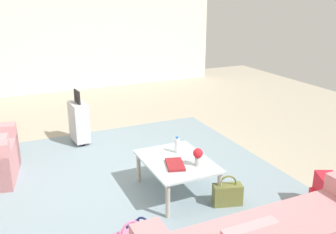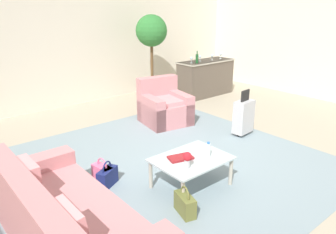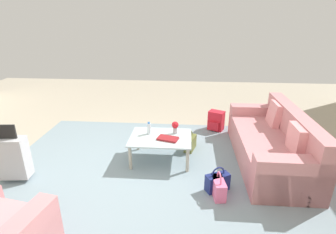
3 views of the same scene
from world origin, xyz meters
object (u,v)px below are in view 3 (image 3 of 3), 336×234
(couch, at_px, (274,145))
(coffee_table_book, at_px, (168,139))
(coffee_table, at_px, (161,140))
(handbag_navy, at_px, (217,182))
(water_bottle, at_px, (149,128))
(suitcase_silver, at_px, (13,157))
(backpack_red, at_px, (216,121))
(handbag_olive, at_px, (190,143))
(handbag_pink, at_px, (218,188))
(flower_vase, at_px, (175,126))

(couch, bearing_deg, coffee_table_book, 6.14)
(coffee_table, bearing_deg, handbag_navy, 138.99)
(couch, xyz_separation_m, coffee_table_book, (1.67, 0.18, 0.13))
(water_bottle, xyz_separation_m, suitcase_silver, (1.80, 0.80, -0.15))
(handbag_navy, bearing_deg, coffee_table, -41.01)
(coffee_table_book, height_order, backpack_red, coffee_table_book)
(water_bottle, bearing_deg, coffee_table, 153.43)
(suitcase_silver, bearing_deg, backpack_red, -146.39)
(water_bottle, xyz_separation_m, handbag_olive, (-0.67, -0.29, -0.38))
(water_bottle, distance_m, handbag_olive, 0.83)
(handbag_navy, height_order, backpack_red, backpack_red)
(coffee_table_book, relative_size, handbag_pink, 0.87)
(coffee_table_book, xyz_separation_m, handbag_navy, (-0.72, 0.65, -0.30))
(handbag_olive, bearing_deg, suitcase_silver, 23.83)
(backpack_red, bearing_deg, handbag_pink, 85.80)
(flower_vase, relative_size, suitcase_silver, 0.24)
(couch, bearing_deg, suitcase_silver, 11.91)
(coffee_table, bearing_deg, handbag_olive, -140.36)
(flower_vase, relative_size, backpack_red, 0.51)
(coffee_table, height_order, water_bottle, water_bottle)
(flower_vase, bearing_deg, coffee_table, 34.29)
(handbag_olive, xyz_separation_m, handbag_pink, (-0.36, 1.25, 0.00))
(handbag_olive, bearing_deg, flower_vase, 43.70)
(backpack_red, bearing_deg, coffee_table, 52.36)
(suitcase_silver, xyz_separation_m, handbag_navy, (-2.84, 0.03, -0.23))
(coffee_table_book, bearing_deg, handbag_pink, 149.05)
(flower_vase, bearing_deg, handbag_pink, 121.66)
(coffee_table, height_order, flower_vase, flower_vase)
(water_bottle, distance_m, handbag_pink, 1.46)
(coffee_table_book, relative_size, backpack_red, 0.78)
(couch, bearing_deg, backpack_red, -56.19)
(coffee_table, height_order, handbag_navy, coffee_table)
(handbag_pink, bearing_deg, coffee_table, -45.49)
(couch, relative_size, coffee_table_book, 7.05)
(coffee_table_book, height_order, suitcase_silver, suitcase_silver)
(handbag_navy, bearing_deg, water_bottle, -38.60)
(coffee_table, relative_size, backpack_red, 2.41)
(couch, height_order, water_bottle, couch)
(coffee_table_book, distance_m, handbag_olive, 0.66)
(couch, height_order, handbag_pink, couch)
(couch, bearing_deg, handbag_olive, -12.53)
(flower_vase, xyz_separation_m, suitcase_silver, (2.22, 0.85, -0.18))
(suitcase_silver, distance_m, backpack_red, 3.60)
(couch, height_order, handbag_navy, couch)
(couch, height_order, backpack_red, couch)
(backpack_red, bearing_deg, handbag_navy, 85.53)
(handbag_navy, bearing_deg, flower_vase, -54.89)
(handbag_pink, bearing_deg, flower_vase, -58.34)
(suitcase_silver, bearing_deg, water_bottle, -156.04)
(couch, distance_m, suitcase_silver, 3.88)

